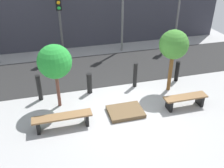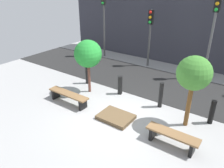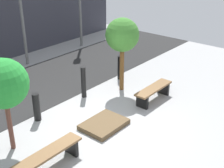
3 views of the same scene
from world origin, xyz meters
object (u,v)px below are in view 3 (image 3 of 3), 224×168
Objects in this scene: tree_behind_left_bench at (3,84)px; tree_behind_right_bench at (122,36)px; bollard_left at (37,107)px; bollard_center at (84,82)px; bench_left at (46,158)px; planter_bed at (104,124)px; bench_right at (153,91)px; bollard_right at (120,68)px.

tree_behind_right_bench reaches higher than tree_behind_left_bench.
bollard_left is 0.80× the size of bollard_center.
tree_behind_right_bench reaches higher than bollard_left.
bench_left is 1.56× the size of planter_bed.
planter_bed is (-2.23, 0.20, -0.26)m from bench_right.
planter_bed is at bearing -60.80° from bollard_left.
tree_behind_right_bench is (0.00, 1.32, 1.62)m from bench_right.
bench_left is 1.96m from tree_behind_left_bench.
tree_behind_left_bench is (-4.45, 1.32, 1.46)m from bench_right.
bollard_right is at bearing 70.75° from bench_right.
bollard_right is at bearing 20.56° from bench_left.
tree_behind_left_bench reaches higher than bollard_right.
bench_left is 0.76× the size of tree_behind_right_bench.
bench_left is 2.27× the size of bollard_left.
bollard_right is at bearing 30.82° from planter_bed.
bench_left is 4.91m from tree_behind_right_bench.
tree_behind_left_bench reaches higher than bench_left.
bench_left reaches higher than planter_bed.
tree_behind_left_bench is at bearing -169.10° from bollard_center.
tree_behind_right_bench reaches higher than bench_right.
tree_behind_right_bench reaches higher than bollard_right.
bench_left is at bearing -159.36° from bollard_right.
tree_behind_right_bench is at bearing -137.77° from bollard_right.
tree_behind_right_bench is (4.45, 1.32, 1.61)m from bench_left.
bollard_center is at bearing 31.10° from bench_left.
tree_behind_right_bench is 1.99m from bollard_center.
bench_left is 2.31m from bollard_left.
tree_behind_left_bench is (-2.23, 1.12, 1.72)m from planter_bed.
bollard_center reaches higher than bench_right.
bench_right reaches higher than planter_bed.
planter_bed is 1.45× the size of bollard_left.
bollard_left is (-3.19, 0.61, -1.52)m from tree_behind_right_bench.
bollard_center is at bearing 153.95° from tree_behind_right_bench.
tree_behind_left_bench is at bearing 153.35° from planter_bed.
bollard_right is (0.68, 0.61, -1.49)m from tree_behind_right_bench.
tree_behind_right_bench is at bearing -10.90° from bollard_left.
bench_right is 0.64× the size of tree_behind_right_bench.
bench_right is 4.87m from tree_behind_left_bench.
bench_left is at bearing -179.93° from bench_right.
bollard_right is (3.87, 0.00, 0.03)m from bollard_left.
bollard_left is at bearing 148.90° from bench_right.
bollard_right reaches higher than bench_left.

